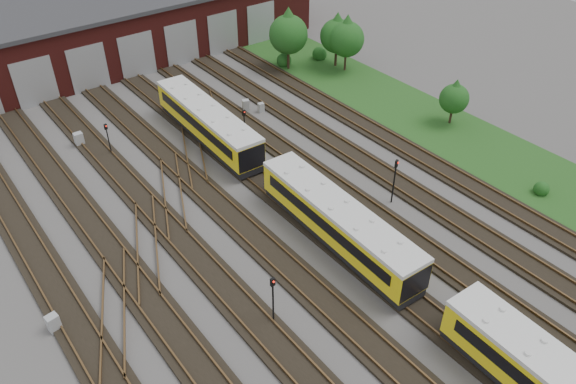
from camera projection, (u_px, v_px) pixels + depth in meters
ground at (343, 282)px, 33.73m from camera, size 120.00×120.00×0.00m
track_network at (335, 276)px, 33.96m from camera, size 30.40×70.00×0.33m
maintenance_shed at (83, 35)px, 57.30m from camera, size 51.00×12.50×6.35m
grass_verge at (428, 121)px, 49.37m from camera, size 8.00×55.00×0.05m
metro_train at (338, 222)px, 35.50m from camera, size 2.94×45.59×2.79m
signal_mast_0 at (273, 295)px, 29.98m from camera, size 0.26×0.25×3.39m
signal_mast_1 at (108, 135)px, 44.03m from camera, size 0.25×0.24×2.79m
signal_mast_2 at (244, 121)px, 45.73m from camera, size 0.24×0.23×2.85m
signal_mast_3 at (395, 176)px, 38.70m from camera, size 0.32×0.31×3.56m
relay_cabinet_0 at (53, 323)px, 30.51m from camera, size 0.72×0.63×1.08m
relay_cabinet_1 at (79, 139)px, 45.88m from camera, size 0.69×0.58×1.14m
relay_cabinet_2 at (380, 267)px, 34.12m from camera, size 0.58×0.49×0.93m
relay_cabinet_3 at (246, 105)px, 50.80m from camera, size 0.75×0.70×1.00m
relay_cabinet_4 at (261, 108)px, 50.58m from camera, size 0.59×0.52×0.86m
tree_0 at (288, 30)px, 55.85m from camera, size 3.90×3.90×6.46m
tree_1 at (337, 32)px, 56.72m from camera, size 3.45×3.45×5.71m
tree_2 at (347, 35)px, 55.77m from camera, size 3.54×3.54×5.86m
tree_3 at (455, 95)px, 47.57m from camera, size 2.52×2.52×4.18m
bush_0 at (542, 187)px, 40.56m from camera, size 1.11×1.11×1.11m
bush_1 at (284, 58)px, 58.54m from camera, size 1.54×1.54×1.54m
bush_2 at (320, 52)px, 59.92m from camera, size 1.54×1.54×1.54m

